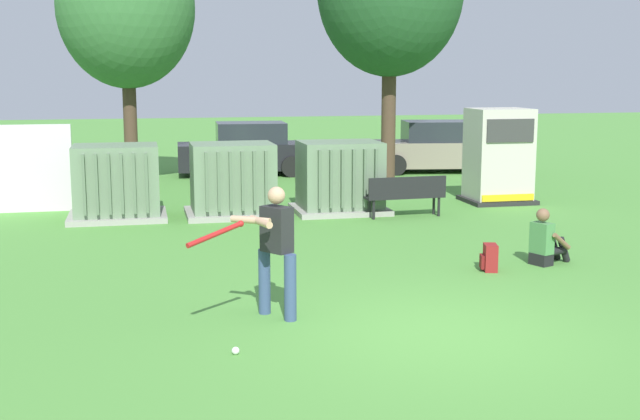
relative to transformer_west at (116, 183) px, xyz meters
name	(u,v)px	position (x,y,z in m)	size (l,w,h in m)	color
ground_plane	(439,333)	(4.04, -9.11, -0.79)	(96.00, 96.00, 0.00)	#51933D
transformer_west	(116,183)	(0.00, 0.00, 0.00)	(2.10, 1.70, 1.62)	#9E9B93
transformer_mid_west	(233,181)	(2.52, -0.12, 0.00)	(2.10, 1.70, 1.62)	#9E9B93
transformer_mid_east	(340,178)	(4.96, -0.20, 0.00)	(2.10, 1.70, 1.62)	#9E9B93
generator_enclosure	(499,156)	(9.11, 0.38, 0.35)	(1.60, 1.40, 2.30)	#262626
park_bench	(406,193)	(6.22, -1.19, -0.25)	(1.82, 0.49, 0.92)	black
batter	(274,245)	(2.15, -8.03, 0.19)	(1.44, 1.16, 1.74)	#384C75
sports_ball	(236,351)	(1.48, -9.35, -0.74)	(0.09, 0.09, 0.09)	white
seated_spectator	(546,242)	(7.10, -5.98, -0.41)	(0.79, 0.66, 0.96)	black
backpack	(490,258)	(5.99, -6.22, -0.57)	(0.32, 0.36, 0.44)	maroon
tree_left	(126,7)	(0.31, 5.39, 4.12)	(3.74, 3.74, 7.15)	#4C3828
parked_car_leftmost	(248,150)	(3.82, 7.17, -0.04)	(4.28, 2.07, 1.62)	black
parked_car_left_of_center	(433,148)	(9.72, 6.63, -0.04)	(4.40, 2.38, 1.62)	gray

